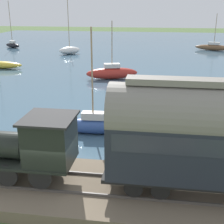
% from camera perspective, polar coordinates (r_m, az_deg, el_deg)
% --- Properties ---
extents(ground_plane, '(200.00, 200.00, 0.00)m').
position_cam_1_polar(ground_plane, '(14.56, -10.22, -14.23)').
color(ground_plane, '#476033').
extents(harbor_water, '(80.00, 80.00, 0.01)m').
position_cam_1_polar(harbor_water, '(54.78, 3.98, 10.89)').
color(harbor_water, '#426075').
rests_on(harbor_water, ground).
extents(rail_embankment, '(4.59, 56.00, 0.65)m').
position_cam_1_polar(rail_embankment, '(14.42, -10.27, -13.33)').
color(rail_embankment, '#756651').
rests_on(rail_embankment, ground).
extents(steam_locomotive, '(2.16, 5.94, 3.41)m').
position_cam_1_polar(steam_locomotive, '(13.94, -16.09, -5.62)').
color(steam_locomotive, black).
rests_on(steam_locomotive, rail_embankment).
extents(passenger_coach, '(2.33, 8.45, 4.71)m').
position_cam_1_polar(passenger_coach, '(12.57, 18.05, -3.75)').
color(passenger_coach, black).
rests_on(passenger_coach, rail_embankment).
extents(sailboat_brown, '(2.86, 6.48, 6.29)m').
position_cam_1_polar(sailboat_brown, '(59.33, 18.09, 11.21)').
color(sailboat_brown, brown).
rests_on(sailboat_brown, harbor_water).
extents(sailboat_white, '(3.37, 3.87, 8.77)m').
position_cam_1_polar(sailboat_white, '(52.72, -7.77, 11.16)').
color(sailboat_white, white).
rests_on(sailboat_white, harbor_water).
extents(sailboat_red, '(2.99, 5.88, 6.22)m').
position_cam_1_polar(sailboat_red, '(34.73, -0.01, 7.21)').
color(sailboat_red, '#B72D23').
rests_on(sailboat_red, harbor_water).
extents(sailboat_black, '(2.65, 3.79, 8.37)m').
position_cam_1_polar(sailboat_black, '(63.07, -17.72, 11.67)').
color(sailboat_black, black).
rests_on(sailboat_black, harbor_water).
extents(sailboat_blue, '(1.28, 4.81, 6.68)m').
position_cam_1_polar(sailboat_blue, '(20.06, -3.46, -2.33)').
color(sailboat_blue, '#335199').
rests_on(sailboat_blue, harbor_water).
extents(rowboat_near_shore, '(2.83, 2.35, 0.32)m').
position_cam_1_polar(rowboat_near_shore, '(22.14, 17.03, -2.22)').
color(rowboat_near_shore, beige).
rests_on(rowboat_near_shore, harbor_water).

